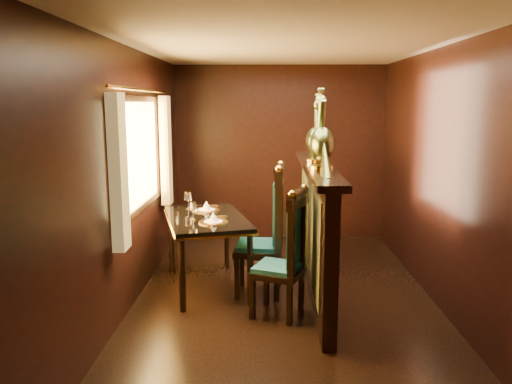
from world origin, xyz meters
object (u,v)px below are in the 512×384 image
(chair_right, at_px, (271,227))
(peacock_right, at_px, (316,128))
(chair_left, at_px, (290,250))
(peacock_left, at_px, (322,129))
(dining_table, at_px, (206,223))

(chair_right, relative_size, peacock_right, 1.97)
(chair_left, xyz_separation_m, chair_right, (-0.17, 0.57, 0.08))
(chair_left, height_order, peacock_right, peacock_right)
(chair_left, relative_size, peacock_left, 1.65)
(chair_left, bearing_deg, dining_table, 159.85)
(dining_table, xyz_separation_m, chair_left, (0.85, -0.74, -0.07))
(chair_left, bearing_deg, peacock_right, 89.74)
(peacock_left, relative_size, peacock_right, 1.07)
(chair_right, bearing_deg, peacock_left, -35.40)
(dining_table, bearing_deg, chair_right, -29.44)
(dining_table, relative_size, peacock_right, 2.13)
(dining_table, distance_m, peacock_left, 1.64)
(chair_left, distance_m, peacock_right, 1.35)
(peacock_left, bearing_deg, peacock_right, 90.00)
(chair_left, relative_size, peacock_right, 1.76)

